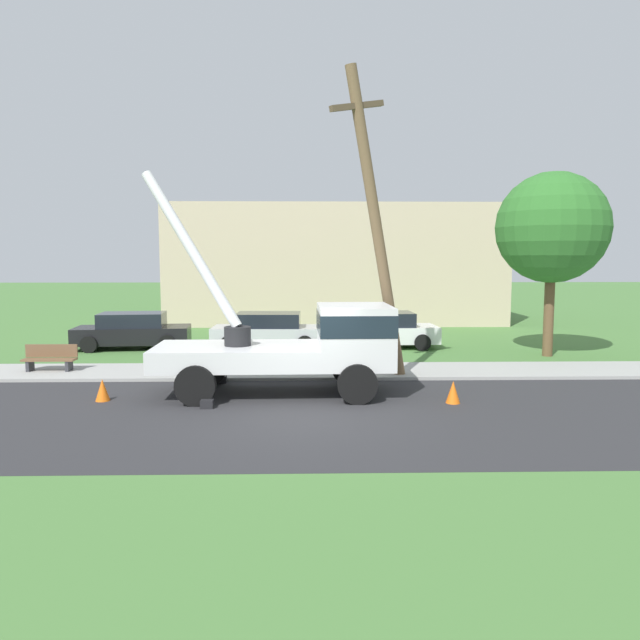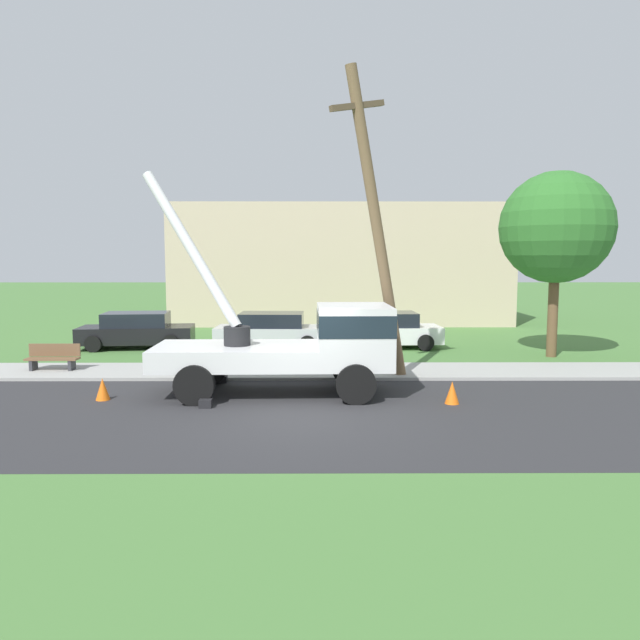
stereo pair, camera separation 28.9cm
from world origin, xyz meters
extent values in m
plane|color=#477538|center=(0.00, 12.00, 0.00)|extent=(120.00, 120.00, 0.00)
cube|color=#2B2B2D|center=(0.00, 0.00, 0.00)|extent=(80.00, 7.54, 0.01)
cube|color=#9E9E99|center=(0.00, 5.04, 0.05)|extent=(80.00, 2.53, 0.10)
cube|color=silver|center=(-1.80, 2.15, 1.02)|extent=(4.35, 2.49, 0.55)
cube|color=silver|center=(1.30, 2.22, 1.55)|extent=(1.95, 2.44, 1.60)
cube|color=#19232D|center=(1.30, 2.22, 1.90)|extent=(1.97, 2.46, 0.56)
cylinder|color=black|center=(-1.78, 2.15, 1.55)|extent=(0.70, 0.70, 0.50)
cylinder|color=silver|center=(-3.08, 2.77, 3.85)|extent=(2.91, 1.60, 4.26)
cube|color=black|center=(-2.37, 0.69, 0.10)|extent=(0.31, 0.31, 0.20)
cube|color=black|center=(-2.44, 3.59, 0.10)|extent=(0.31, 0.31, 0.20)
cylinder|color=black|center=(1.28, 1.02, 0.50)|extent=(1.00, 0.30, 1.00)
cylinder|color=black|center=(1.23, 3.42, 0.50)|extent=(1.00, 0.30, 1.00)
cylinder|color=black|center=(-2.69, 0.93, 0.50)|extent=(1.00, 0.30, 1.00)
cylinder|color=black|center=(-2.74, 3.33, 0.50)|extent=(1.00, 0.30, 1.00)
cylinder|color=brown|center=(2.05, 3.78, 4.39)|extent=(2.08, 1.50, 8.85)
cube|color=brown|center=(1.43, 3.37, 7.73)|extent=(1.59, 1.11, 0.55)
cone|color=orange|center=(3.66, 1.03, 0.28)|extent=(0.36, 0.36, 0.56)
cone|color=orange|center=(-5.13, 1.47, 0.28)|extent=(0.36, 0.36, 0.56)
cube|color=black|center=(-6.85, 10.22, 0.55)|extent=(4.55, 2.22, 0.65)
cube|color=black|center=(-6.85, 10.22, 1.15)|extent=(2.61, 1.89, 0.55)
cylinder|color=black|center=(-5.32, 9.46, 0.32)|extent=(0.64, 0.22, 0.64)
cylinder|color=black|center=(-5.50, 11.25, 0.32)|extent=(0.64, 0.22, 0.64)
cylinder|color=black|center=(-8.21, 9.18, 0.32)|extent=(0.64, 0.22, 0.64)
cylinder|color=black|center=(-8.39, 10.97, 0.32)|extent=(0.64, 0.22, 0.64)
cube|color=#B7B7BF|center=(-1.47, 10.08, 0.55)|extent=(4.45, 1.92, 0.65)
cube|color=black|center=(-1.47, 10.08, 1.15)|extent=(2.51, 1.72, 0.55)
cylinder|color=black|center=(-0.04, 9.15, 0.32)|extent=(0.64, 0.22, 0.64)
cylinder|color=black|center=(0.01, 10.94, 0.32)|extent=(0.64, 0.22, 0.64)
cylinder|color=black|center=(-2.94, 9.22, 0.32)|extent=(0.64, 0.22, 0.64)
cylinder|color=black|center=(-2.89, 11.02, 0.32)|extent=(0.64, 0.22, 0.64)
cube|color=silver|center=(3.03, 10.24, 0.55)|extent=(4.47, 1.98, 0.65)
cube|color=black|center=(3.03, 10.24, 1.15)|extent=(2.53, 1.76, 0.55)
cylinder|color=black|center=(4.52, 9.40, 0.32)|extent=(0.64, 0.22, 0.64)
cylinder|color=black|center=(4.45, 11.20, 0.32)|extent=(0.64, 0.22, 0.64)
cylinder|color=black|center=(1.62, 9.28, 0.32)|extent=(0.64, 0.22, 0.64)
cylinder|color=black|center=(1.55, 11.08, 0.32)|extent=(0.64, 0.22, 0.64)
cube|color=brown|center=(-7.95, 5.04, 0.45)|extent=(1.60, 0.44, 0.06)
cube|color=brown|center=(-7.95, 5.24, 0.70)|extent=(1.60, 0.06, 0.40)
cube|color=#333338|center=(-8.55, 5.04, 0.23)|extent=(0.10, 0.40, 0.45)
cube|color=#333338|center=(-7.35, 5.04, 0.23)|extent=(0.10, 0.40, 0.45)
cylinder|color=brown|center=(8.87, 8.05, 2.18)|extent=(0.36, 0.36, 4.36)
sphere|color=#2D6B28|center=(8.87, 8.05, 4.67)|extent=(3.98, 3.98, 3.98)
cube|color=#C6B293|center=(1.61, 20.15, 3.20)|extent=(18.00, 6.00, 6.40)
camera|label=1|loc=(0.02, -13.51, 3.62)|focal=33.70mm
camera|label=2|loc=(0.31, -13.52, 3.62)|focal=33.70mm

